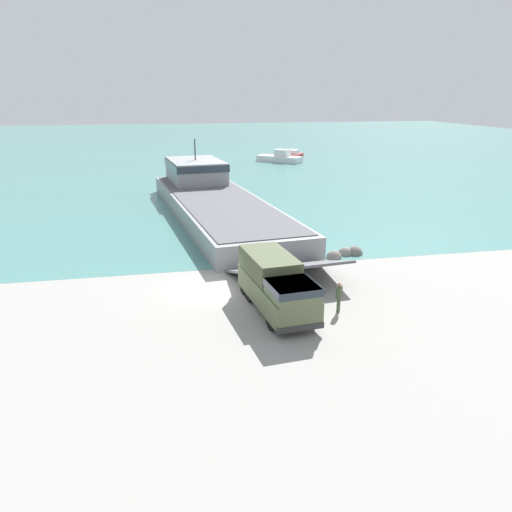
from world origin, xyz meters
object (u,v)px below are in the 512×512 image
soldier_on_ramp (339,295)px  moored_boat_a (292,156)px  landing_craft (212,197)px  moored_boat_c (198,164)px  moored_boat_b (280,158)px  military_truck (276,284)px

soldier_on_ramp → moored_boat_a: 69.17m
landing_craft → moored_boat_a: (19.85, 41.11, -0.98)m
soldier_on_ramp → moored_boat_c: soldier_on_ramp is taller
moored_boat_c → moored_boat_b: bearing=52.7°
military_truck → soldier_on_ramp: size_ratio=4.27×
soldier_on_ramp → moored_boat_c: (-2.37, 60.26, -0.52)m
landing_craft → moored_boat_c: 34.11m
military_truck → landing_craft: bearing=175.2°
landing_craft → soldier_on_ramp: size_ratio=21.42×
landing_craft → moored_boat_c: (1.57, 34.05, -1.03)m
soldier_on_ramp → moored_boat_b: bearing=-60.1°
landing_craft → soldier_on_ramp: (3.94, -26.21, -0.51)m
moored_boat_b → moored_boat_c: moored_boat_b is taller
landing_craft → soldier_on_ramp: landing_craft is taller
military_truck → moored_boat_b: military_truck is taller
landing_craft → moored_boat_a: landing_craft is taller
moored_boat_a → moored_boat_b: 5.26m
soldier_on_ramp → landing_craft: bearing=-40.4°
military_truck → moored_boat_b: bearing=159.6°
military_truck → moored_boat_a: military_truck is taller
moored_boat_b → soldier_on_ramp: bearing=-147.6°
moored_boat_a → moored_boat_c: size_ratio=1.02×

